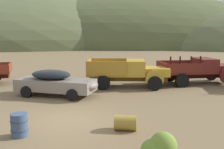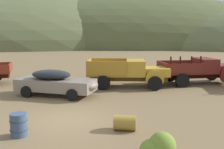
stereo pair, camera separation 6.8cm
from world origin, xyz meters
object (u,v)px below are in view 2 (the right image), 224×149
Objects in this scene: truck_oxblood at (202,70)px; oil_drum_tipped at (125,123)px; oil_drum_foreground at (19,125)px; truck_mustard at (133,73)px; car_primer_gray at (58,82)px.

truck_oxblood is 11.40m from oil_drum_tipped.
truck_mustard is at bearing 60.26° from oil_drum_foreground.
oil_drum_tipped is (-1.08, -8.20, -0.72)m from truck_mustard.
oil_drum_tipped is (3.93, 0.56, -0.14)m from oil_drum_foreground.
truck_oxblood reaches higher than car_primer_gray.
truck_mustard is 6.16× the size of oil_drum_tipped.
car_primer_gray is 6.20m from oil_drum_foreground.
car_primer_gray is 10.76m from truck_oxblood.
truck_mustard is at bearing 44.87° from car_primer_gray.
oil_drum_foreground is 0.93× the size of oil_drum_tipped.
oil_drum_foreground reaches higher than oil_drum_tipped.
car_primer_gray is 6.75m from oil_drum_tipped.
car_primer_gray is 5.64× the size of oil_drum_tipped.
truck_mustard is 5.42m from truck_oxblood.
truck_oxblood reaches higher than oil_drum_tipped.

